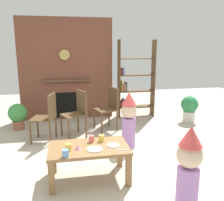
{
  "coord_description": "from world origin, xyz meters",
  "views": [
    {
      "loc": [
        -0.56,
        -3.29,
        1.72
      ],
      "look_at": [
        0.15,
        0.4,
        0.88
      ],
      "focal_mm": 38.53,
      "sensor_mm": 36.0,
      "label": 1
    }
  ],
  "objects_px": {
    "paper_plate_front": "(113,145)",
    "potted_plant_short": "(18,115)",
    "paper_plate_rear": "(95,149)",
    "child_in_pink": "(129,119)",
    "paper_cup_near_right": "(68,147)",
    "dining_chair_right": "(109,106)",
    "paper_cup_center": "(65,153)",
    "child_with_cone_hat": "(189,168)",
    "coffee_table": "(89,152)",
    "potted_plant_tall": "(189,107)",
    "paper_cup_near_left": "(91,139)",
    "dining_chair_middle": "(78,111)",
    "dining_chair_left": "(48,115)",
    "birthday_cake_slice": "(78,147)",
    "bookshelf": "(134,83)",
    "paper_cup_far_left": "(102,138)"
  },
  "relations": [
    {
      "from": "birthday_cake_slice",
      "to": "potted_plant_tall",
      "type": "bearing_deg",
      "value": 38.69
    },
    {
      "from": "dining_chair_right",
      "to": "birthday_cake_slice",
      "type": "bearing_deg",
      "value": 51.15
    },
    {
      "from": "coffee_table",
      "to": "paper_cup_far_left",
      "type": "height_order",
      "value": "paper_cup_far_left"
    },
    {
      "from": "paper_plate_front",
      "to": "dining_chair_right",
      "type": "height_order",
      "value": "dining_chair_right"
    },
    {
      "from": "coffee_table",
      "to": "potted_plant_short",
      "type": "xyz_separation_m",
      "value": [
        -1.3,
        2.27,
        -0.06
      ]
    },
    {
      "from": "child_with_cone_hat",
      "to": "dining_chair_right",
      "type": "relative_size",
      "value": 1.07
    },
    {
      "from": "coffee_table",
      "to": "paper_cup_center",
      "type": "height_order",
      "value": "paper_cup_center"
    },
    {
      "from": "coffee_table",
      "to": "potted_plant_tall",
      "type": "bearing_deg",
      "value": 39.31
    },
    {
      "from": "dining_chair_middle",
      "to": "potted_plant_short",
      "type": "relative_size",
      "value": 1.62
    },
    {
      "from": "dining_chair_left",
      "to": "paper_cup_near_right",
      "type": "bearing_deg",
      "value": 117.29
    },
    {
      "from": "bookshelf",
      "to": "child_in_pink",
      "type": "bearing_deg",
      "value": -108.05
    },
    {
      "from": "potted_plant_short",
      "to": "dining_chair_left",
      "type": "bearing_deg",
      "value": -50.03
    },
    {
      "from": "paper_cup_center",
      "to": "potted_plant_short",
      "type": "bearing_deg",
      "value": 111.62
    },
    {
      "from": "paper_cup_near_right",
      "to": "dining_chair_right",
      "type": "distance_m",
      "value": 2.18
    },
    {
      "from": "paper_plate_rear",
      "to": "child_in_pink",
      "type": "bearing_deg",
      "value": 55.26
    },
    {
      "from": "paper_cup_center",
      "to": "child_with_cone_hat",
      "type": "xyz_separation_m",
      "value": [
        1.25,
        -0.61,
        0.01
      ]
    },
    {
      "from": "paper_cup_far_left",
      "to": "paper_plate_front",
      "type": "distance_m",
      "value": 0.22
    },
    {
      "from": "coffee_table",
      "to": "dining_chair_right",
      "type": "height_order",
      "value": "dining_chair_right"
    },
    {
      "from": "paper_plate_front",
      "to": "potted_plant_short",
      "type": "bearing_deg",
      "value": 125.01
    },
    {
      "from": "bookshelf",
      "to": "potted_plant_tall",
      "type": "distance_m",
      "value": 1.45
    },
    {
      "from": "paper_cup_near_right",
      "to": "potted_plant_tall",
      "type": "xyz_separation_m",
      "value": [
        2.82,
        2.17,
        -0.15
      ]
    },
    {
      "from": "birthday_cake_slice",
      "to": "dining_chair_middle",
      "type": "xyz_separation_m",
      "value": [
        0.08,
        1.71,
        0.02
      ]
    },
    {
      "from": "coffee_table",
      "to": "paper_plate_front",
      "type": "bearing_deg",
      "value": -5.34
    },
    {
      "from": "child_in_pink",
      "to": "potted_plant_tall",
      "type": "height_order",
      "value": "child_in_pink"
    },
    {
      "from": "paper_cup_center",
      "to": "birthday_cake_slice",
      "type": "height_order",
      "value": "paper_cup_center"
    },
    {
      "from": "dining_chair_middle",
      "to": "potted_plant_short",
      "type": "xyz_separation_m",
      "value": [
        -1.23,
        0.63,
        -0.19
      ]
    },
    {
      "from": "paper_cup_far_left",
      "to": "paper_plate_rear",
      "type": "xyz_separation_m",
      "value": [
        -0.13,
        -0.26,
        -0.04
      ]
    },
    {
      "from": "paper_plate_front",
      "to": "paper_plate_rear",
      "type": "relative_size",
      "value": 0.82
    },
    {
      "from": "paper_cup_near_right",
      "to": "paper_plate_rear",
      "type": "relative_size",
      "value": 0.43
    },
    {
      "from": "coffee_table",
      "to": "paper_plate_rear",
      "type": "bearing_deg",
      "value": -59.46
    },
    {
      "from": "dining_chair_middle",
      "to": "potted_plant_tall",
      "type": "relative_size",
      "value": 1.48
    },
    {
      "from": "paper_plate_front",
      "to": "coffee_table",
      "type": "bearing_deg",
      "value": 174.66
    },
    {
      "from": "bookshelf",
      "to": "dining_chair_right",
      "type": "bearing_deg",
      "value": -131.84
    },
    {
      "from": "birthday_cake_slice",
      "to": "child_in_pink",
      "type": "bearing_deg",
      "value": 46.96
    },
    {
      "from": "paper_cup_near_right",
      "to": "paper_plate_front",
      "type": "height_order",
      "value": "paper_cup_near_right"
    },
    {
      "from": "potted_plant_tall",
      "to": "paper_cup_center",
      "type": "bearing_deg",
      "value": -140.66
    },
    {
      "from": "paper_plate_front",
      "to": "paper_plate_rear",
      "type": "bearing_deg",
      "value": -162.2
    },
    {
      "from": "paper_cup_near_right",
      "to": "paper_plate_front",
      "type": "relative_size",
      "value": 0.52
    },
    {
      "from": "paper_plate_rear",
      "to": "potted_plant_tall",
      "type": "xyz_separation_m",
      "value": [
        2.49,
        2.21,
        -0.12
      ]
    },
    {
      "from": "paper_plate_front",
      "to": "potted_plant_short",
      "type": "distance_m",
      "value": 2.82
    },
    {
      "from": "paper_cup_far_left",
      "to": "child_in_pink",
      "type": "relative_size",
      "value": 0.09
    },
    {
      "from": "paper_cup_far_left",
      "to": "child_with_cone_hat",
      "type": "xyz_separation_m",
      "value": [
        0.76,
        -1.01,
        0.01
      ]
    },
    {
      "from": "birthday_cake_slice",
      "to": "paper_cup_near_left",
      "type": "bearing_deg",
      "value": 48.89
    },
    {
      "from": "paper_cup_center",
      "to": "child_in_pink",
      "type": "bearing_deg",
      "value": 47.25
    },
    {
      "from": "paper_cup_near_left",
      "to": "dining_chair_middle",
      "type": "distance_m",
      "value": 1.49
    },
    {
      "from": "child_with_cone_hat",
      "to": "dining_chair_middle",
      "type": "relative_size",
      "value": 1.07
    },
    {
      "from": "child_in_pink",
      "to": "dining_chair_middle",
      "type": "bearing_deg",
      "value": -90.2
    },
    {
      "from": "birthday_cake_slice",
      "to": "potted_plant_short",
      "type": "height_order",
      "value": "potted_plant_short"
    },
    {
      "from": "paper_plate_front",
      "to": "dining_chair_right",
      "type": "distance_m",
      "value": 1.97
    },
    {
      "from": "paper_plate_rear",
      "to": "paper_plate_front",
      "type": "bearing_deg",
      "value": 17.8
    }
  ]
}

